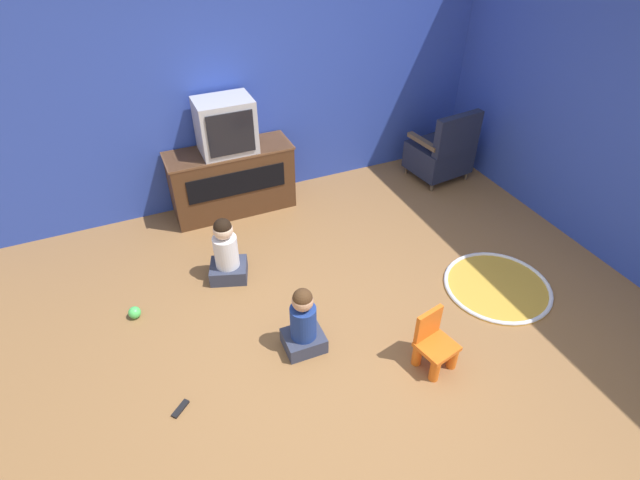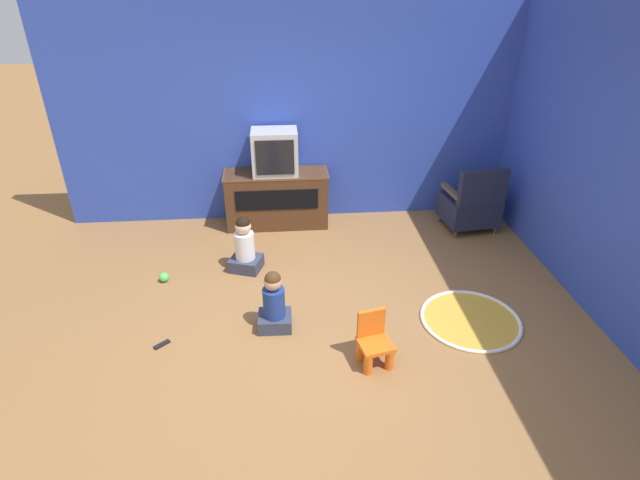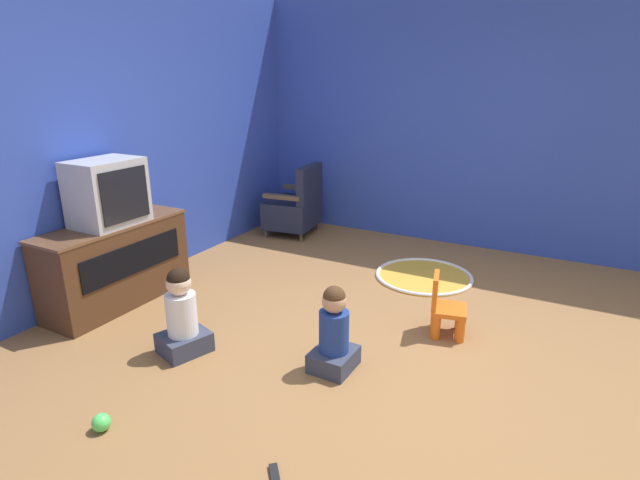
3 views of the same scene
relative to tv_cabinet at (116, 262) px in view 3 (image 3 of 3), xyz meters
name	(u,v)px [view 3 (image 3 of 3)]	position (x,y,z in m)	size (l,w,h in m)	color
ground_plane	(364,345)	(0.33, -2.20, -0.37)	(30.00, 30.00, 0.00)	olive
wall_back	(97,137)	(0.23, 0.31, 1.02)	(5.79, 0.12, 2.79)	#2D47B2
wall_right	(485,124)	(3.06, -2.42, 1.02)	(0.12, 5.56, 2.79)	#2D47B2
tv_cabinet	(116,262)	(0.00, 0.00, 0.00)	(1.30, 0.46, 0.72)	#4C2D19
television	(107,192)	(0.00, -0.01, 0.62)	(0.55, 0.42, 0.54)	#B7B7BC
black_armchair	(295,207)	(2.44, -0.34, -0.03)	(0.69, 0.64, 0.88)	brown
yellow_kid_chair	(445,311)	(0.79, -2.67, -0.18)	(0.32, 0.31, 0.48)	orange
play_mat	(423,276)	(1.82, -2.19, -0.36)	(0.96, 0.96, 0.04)	gold
child_watching_left	(334,334)	(-0.05, -2.13, -0.11)	(0.32, 0.28, 0.61)	#33384C
child_watching_center	(182,316)	(-0.37, -1.08, -0.09)	(0.40, 0.38, 0.65)	#33384C
toy_ball	(101,422)	(-1.23, -1.26, -0.32)	(0.10, 0.10, 0.10)	#4CCC59
remote_control	(275,476)	(-1.06, -2.31, -0.36)	(0.14, 0.13, 0.02)	black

